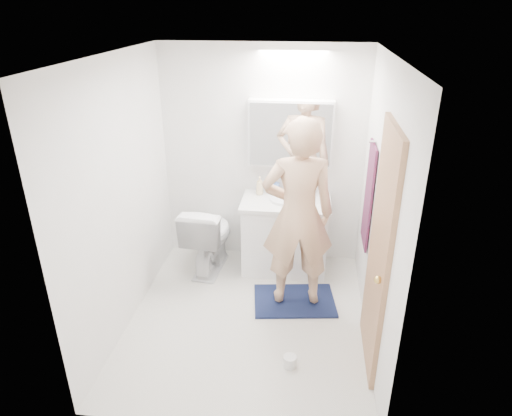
% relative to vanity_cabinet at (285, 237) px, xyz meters
% --- Properties ---
extents(floor, '(2.50, 2.50, 0.00)m').
position_rel_vanity_cabinet_xyz_m(floor, '(-0.28, -0.96, -0.39)').
color(floor, silver).
rests_on(floor, ground).
extents(ceiling, '(2.50, 2.50, 0.00)m').
position_rel_vanity_cabinet_xyz_m(ceiling, '(-0.28, -0.96, 2.01)').
color(ceiling, white).
rests_on(ceiling, floor).
extents(wall_back, '(2.50, 0.00, 2.50)m').
position_rel_vanity_cabinet_xyz_m(wall_back, '(-0.28, 0.29, 0.81)').
color(wall_back, white).
rests_on(wall_back, floor).
extents(wall_front, '(2.50, 0.00, 2.50)m').
position_rel_vanity_cabinet_xyz_m(wall_front, '(-0.28, -2.21, 0.81)').
color(wall_front, white).
rests_on(wall_front, floor).
extents(wall_left, '(0.00, 2.50, 2.50)m').
position_rel_vanity_cabinet_xyz_m(wall_left, '(-1.38, -0.96, 0.81)').
color(wall_left, white).
rests_on(wall_left, floor).
extents(wall_right, '(0.00, 2.50, 2.50)m').
position_rel_vanity_cabinet_xyz_m(wall_right, '(0.82, -0.96, 0.81)').
color(wall_right, white).
rests_on(wall_right, floor).
extents(vanity_cabinet, '(0.90, 0.55, 0.78)m').
position_rel_vanity_cabinet_xyz_m(vanity_cabinet, '(0.00, 0.00, 0.00)').
color(vanity_cabinet, white).
rests_on(vanity_cabinet, floor).
extents(countertop, '(0.95, 0.58, 0.04)m').
position_rel_vanity_cabinet_xyz_m(countertop, '(0.00, -0.00, 0.41)').
color(countertop, white).
rests_on(countertop, vanity_cabinet).
extents(sink_basin, '(0.36, 0.36, 0.03)m').
position_rel_vanity_cabinet_xyz_m(sink_basin, '(0.00, 0.03, 0.45)').
color(sink_basin, white).
rests_on(sink_basin, countertop).
extents(faucet, '(0.02, 0.02, 0.16)m').
position_rel_vanity_cabinet_xyz_m(faucet, '(0.00, 0.22, 0.51)').
color(faucet, silver).
rests_on(faucet, countertop).
extents(medicine_cabinet, '(0.88, 0.14, 0.70)m').
position_rel_vanity_cabinet_xyz_m(medicine_cabinet, '(0.02, 0.21, 1.11)').
color(medicine_cabinet, white).
rests_on(medicine_cabinet, wall_back).
extents(mirror_panel, '(0.84, 0.01, 0.66)m').
position_rel_vanity_cabinet_xyz_m(mirror_panel, '(0.02, 0.13, 1.11)').
color(mirror_panel, silver).
rests_on(mirror_panel, medicine_cabinet).
extents(toilet, '(0.51, 0.82, 0.80)m').
position_rel_vanity_cabinet_xyz_m(toilet, '(-0.83, -0.11, 0.01)').
color(toilet, white).
rests_on(toilet, floor).
extents(bath_rug, '(0.87, 0.65, 0.02)m').
position_rel_vanity_cabinet_xyz_m(bath_rug, '(0.15, -0.65, -0.38)').
color(bath_rug, '#162246').
rests_on(bath_rug, floor).
extents(person, '(0.73, 0.53, 1.84)m').
position_rel_vanity_cabinet_xyz_m(person, '(0.15, -0.65, 0.58)').
color(person, tan).
rests_on(person, bath_rug).
extents(door, '(0.04, 0.80, 2.00)m').
position_rel_vanity_cabinet_xyz_m(door, '(0.80, -1.31, 0.61)').
color(door, tan).
rests_on(door, wall_right).
extents(door_knob, '(0.06, 0.06, 0.06)m').
position_rel_vanity_cabinet_xyz_m(door_knob, '(0.76, -1.61, 0.56)').
color(door_knob, gold).
rests_on(door_knob, door).
extents(towel, '(0.02, 0.42, 1.00)m').
position_rel_vanity_cabinet_xyz_m(towel, '(0.79, -0.41, 0.71)').
color(towel, '#102135').
rests_on(towel, wall_right).
extents(towel_hook, '(0.07, 0.02, 0.02)m').
position_rel_vanity_cabinet_xyz_m(towel_hook, '(0.78, -0.41, 1.23)').
color(towel_hook, silver).
rests_on(towel_hook, wall_right).
extents(soap_bottle_a, '(0.09, 0.09, 0.21)m').
position_rel_vanity_cabinet_xyz_m(soap_bottle_a, '(-0.30, 0.15, 0.53)').
color(soap_bottle_a, beige).
rests_on(soap_bottle_a, countertop).
extents(soap_bottle_b, '(0.10, 0.10, 0.18)m').
position_rel_vanity_cabinet_xyz_m(soap_bottle_b, '(-0.13, 0.18, 0.52)').
color(soap_bottle_b, '#6087CE').
rests_on(soap_bottle_b, countertop).
extents(toothbrush_cup, '(0.13, 0.13, 0.10)m').
position_rel_vanity_cabinet_xyz_m(toothbrush_cup, '(0.21, 0.16, 0.48)').
color(toothbrush_cup, '#4058C1').
rests_on(toothbrush_cup, countertop).
extents(toilet_paper_roll, '(0.11, 0.11, 0.10)m').
position_rel_vanity_cabinet_xyz_m(toilet_paper_roll, '(0.15, -1.54, -0.34)').
color(toilet_paper_roll, white).
rests_on(toilet_paper_roll, floor).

